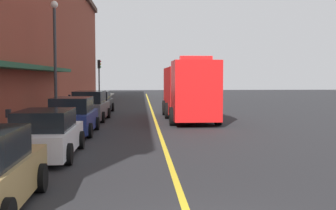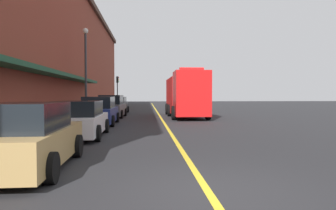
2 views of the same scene
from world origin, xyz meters
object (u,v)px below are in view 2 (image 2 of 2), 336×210
street_lamp_left (86,62)px  parking_meter_2 (89,105)px  parking_meter_1 (96,103)px  parked_car_1 (81,120)px  fire_truck (185,95)px  parked_car_3 (112,107)px  parking_meter_0 (51,111)px  parked_car_0 (27,138)px  parked_car_2 (100,111)px  parked_car_4 (117,106)px  traffic_light_near (117,85)px

street_lamp_left → parking_meter_2: bearing=-74.3°
parking_meter_1 → parking_meter_2: size_ratio=1.00×
parked_car_1 → fire_truck: size_ratio=0.50×
parked_car_3 → parking_meter_2: parked_car_3 is taller
parked_car_3 → parking_meter_0: bearing=174.4°
parked_car_0 → parking_meter_2: bearing=3.7°
parked_car_3 → fire_truck: (5.89, 0.11, 0.93)m
street_lamp_left → parked_car_2: bearing=-72.5°
parked_car_4 → fire_truck: size_ratio=0.51×
parking_meter_1 → parked_car_4: bearing=68.0°
parking_meter_0 → parking_meter_2: size_ratio=1.00×
parked_car_4 → traffic_light_near: bearing=6.6°
parked_car_0 → parking_meter_1: parked_car_0 is taller
parking_meter_0 → parked_car_1: bearing=-31.0°
fire_truck → parking_meter_1: size_ratio=6.84×
parked_car_2 → parking_meter_0: size_ratio=3.33×
parked_car_4 → parking_meter_2: bearing=169.8°
parking_meter_2 → parking_meter_1: bearing=90.0°
parked_car_4 → parking_meter_0: bearing=176.2°
parked_car_3 → parking_meter_0: parked_car_3 is taller
parking_meter_0 → parked_car_4: bearing=84.8°
parked_car_4 → fire_truck: fire_truck is taller
parked_car_1 → parked_car_4: parked_car_4 is taller
parking_meter_1 → street_lamp_left: size_ratio=0.19×
parked_car_2 → parking_meter_0: bearing=163.1°
parked_car_0 → traffic_light_near: size_ratio=1.01×
parked_car_3 → parking_meter_1: parked_car_3 is taller
parked_car_1 → parking_meter_0: parked_car_1 is taller
street_lamp_left → traffic_light_near: bearing=88.1°
parked_car_0 → fire_truck: (5.96, 17.34, 1.01)m
parking_meter_1 → street_lamp_left: street_lamp_left is taller
parked_car_2 → fire_truck: (5.93, 6.18, 0.97)m
parked_car_0 → parking_meter_0: 6.71m
parked_car_3 → fire_truck: bearing=-86.7°
parked_car_1 → parked_car_4: 16.82m
fire_truck → parking_meter_0: bearing=-34.8°
parked_car_1 → parked_car_2: bearing=-0.4°
parked_car_2 → parking_meter_2: parked_car_2 is taller
parked_car_0 → fire_truck: fire_truck is taller
parked_car_2 → fire_truck: fire_truck is taller
parked_car_2 → parked_car_1: bearing=-179.3°
fire_truck → parking_meter_2: bearing=-76.2°
parked_car_1 → parked_car_0: bearing=178.5°
parked_car_4 → parking_meter_1: 3.86m
fire_truck → parking_meter_0: size_ratio=6.84×
parked_car_3 → parking_meter_2: size_ratio=3.45×
traffic_light_near → parked_car_3: bearing=-86.0°
traffic_light_near → parked_car_4: bearing=-84.8°
parked_car_0 → parking_meter_1: bearing=2.8°
parking_meter_1 → parked_car_1: bearing=-83.7°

